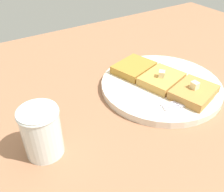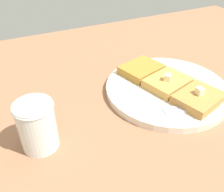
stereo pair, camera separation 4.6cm
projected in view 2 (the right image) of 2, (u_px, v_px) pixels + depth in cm
name	position (u px, v px, depth cm)	size (l,w,h in cm)	color
table_surface	(206.00, 118.00, 49.37)	(108.25, 108.25, 2.41)	#946346
plate	(167.00, 88.00, 54.20)	(26.39, 26.39, 1.50)	silver
toast_slice_left	(199.00, 98.00, 48.74)	(7.15, 8.97, 1.80)	#B77F3E
toast_slice_middle	(168.00, 83.00, 53.30)	(7.15, 8.97, 1.80)	#C69344
toast_slice_right	(141.00, 69.00, 57.87)	(7.15, 8.97, 1.80)	#AA792D
butter_pat_primary	(200.00, 91.00, 47.92)	(1.41, 1.27, 1.41)	#F4E6AF
butter_pat_secondary	(167.00, 77.00, 51.95)	(1.41, 1.27, 1.41)	beige
fork	(198.00, 107.00, 47.79)	(4.91, 15.92, 0.36)	silver
syrup_jar	(38.00, 127.00, 39.83)	(6.33, 6.33, 8.57)	#381B05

